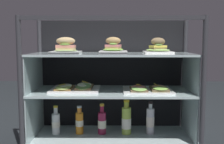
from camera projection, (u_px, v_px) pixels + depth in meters
name	position (u px, v px, depth m)	size (l,w,h in m)	color
ground_plane	(112.00, 142.00, 2.06)	(6.00, 6.00, 0.02)	black
case_base_deck	(112.00, 138.00, 2.06)	(1.18, 0.51, 0.03)	#B1C1C2
case_frame	(112.00, 73.00, 2.15)	(1.18, 0.51, 0.88)	#333338
riser_lower_tier	(112.00, 114.00, 2.04)	(1.11, 0.45, 0.32)	silver
shelf_lower_glass	(112.00, 91.00, 2.02)	(1.13, 0.46, 0.01)	silver
riser_upper_tier	(112.00, 73.00, 2.00)	(1.11, 0.45, 0.25)	silver
shelf_upper_glass	(112.00, 54.00, 1.99)	(1.13, 0.46, 0.01)	silver
plated_roll_sandwich_mid_left	(66.00, 47.00, 1.99)	(0.21, 0.21, 0.11)	white
plated_roll_sandwich_far_right	(113.00, 48.00, 1.99)	(0.19, 0.19, 0.11)	white
plated_roll_sandwich_near_left_corner	(158.00, 48.00, 2.02)	(0.20, 0.20, 0.11)	white
open_sandwich_tray_far_left	(76.00, 88.00, 2.02)	(0.34, 0.30, 0.06)	white
open_sandwich_tray_mid_right	(148.00, 89.00, 1.98)	(0.34, 0.30, 0.06)	white
juice_bottle_front_middle	(56.00, 123.00, 2.09)	(0.06, 0.06, 0.21)	white
juice_bottle_front_second	(79.00, 122.00, 2.09)	(0.06, 0.06, 0.21)	orange
juice_bottle_back_right	(102.00, 122.00, 2.09)	(0.06, 0.06, 0.22)	maroon
juice_bottle_tucked_behind	(126.00, 120.00, 2.09)	(0.07, 0.07, 0.26)	#B0D152
juice_bottle_front_right_end	(150.00, 121.00, 2.09)	(0.06, 0.06, 0.24)	silver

